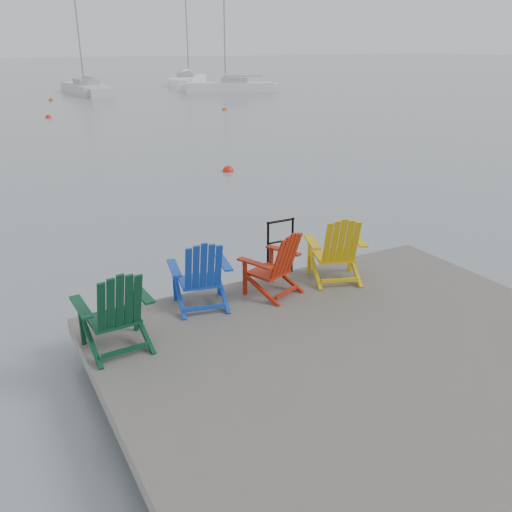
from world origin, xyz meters
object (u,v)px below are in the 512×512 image
chair_yellow (337,248)px  chair_blue (201,273)px  chair_red (275,263)px  buoy_c (225,110)px  sailboat_near (86,89)px  buoy_a (228,171)px  handrail (280,242)px  chair_green (116,309)px  buoy_d (51,101)px  sailboat_far (230,88)px  buoy_b (49,118)px  sailboat_mid (188,81)px

chair_yellow → chair_blue: bearing=-163.1°
chair_red → buoy_c: 28.70m
sailboat_near → buoy_a: bearing=-96.0°
chair_red → buoy_a: bearing=46.6°
chair_yellow → handrail: bearing=155.7°
handrail → buoy_a: handrail is taller
handrail → buoy_a: 9.89m
sailboat_near → chair_green: bearing=-103.1°
sailboat_near → buoy_d: size_ratio=36.60×
sailboat_far → buoy_d: size_ratio=31.51×
buoy_a → buoy_b: size_ratio=1.07×
chair_green → sailboat_near: bearing=76.0°
buoy_c → buoy_d: size_ratio=1.00×
chair_green → sailboat_near: (9.02, 43.73, -0.68)m
chair_blue → buoy_b: 27.45m
chair_blue → buoy_a: 10.95m
handrail → buoy_d: handrail is taller
handrail → chair_red: size_ratio=0.93×
chair_blue → chair_green: bearing=-145.1°
sailboat_near → sailboat_far: (11.59, -4.43, 0.00)m
chair_blue → buoy_a: (5.05, 9.67, -1.01)m
chair_red → buoy_a: size_ratio=2.56×
buoy_a → buoy_b: buoy_a is taller
sailboat_mid → buoy_c: size_ratio=38.61×
chair_green → sailboat_mid: 54.89m
chair_yellow → sailboat_near: sailboat_near is taller
sailboat_mid → buoy_b: (-17.70, -22.74, -0.35)m
sailboat_mid → buoy_c: 25.02m
chair_blue → buoy_b: size_ratio=2.89×
sailboat_far → buoy_b: (-17.15, -11.41, -0.36)m
handrail → chair_red: chair_red is taller
sailboat_far → buoy_d: (-15.33, -0.72, -0.36)m
chair_red → buoy_c: chair_red is taller
sailboat_mid → buoy_d: sailboat_mid is taller
sailboat_mid → handrail: bearing=-79.0°
chair_blue → chair_red: (1.10, -0.11, -0.03)m
chair_green → chair_yellow: 3.49m
buoy_d → sailboat_far: bearing=2.7°
chair_green → sailboat_near: sailboat_near is taller
buoy_d → chair_green: bearing=-97.8°
buoy_d → buoy_c: bearing=-53.7°
sailboat_mid → buoy_d: (-15.88, -12.05, -0.35)m
sailboat_near → buoy_b: 16.78m
sailboat_mid → buoy_b: size_ratio=36.92×
chair_red → chair_green: bearing=169.1°
chair_red → chair_yellow: bearing=-23.0°
chair_green → sailboat_mid: size_ratio=0.08×
chair_blue → sailboat_far: size_ratio=0.10×
sailboat_mid → chair_red: bearing=-79.2°
sailboat_near → sailboat_mid: (12.15, 6.91, -0.00)m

